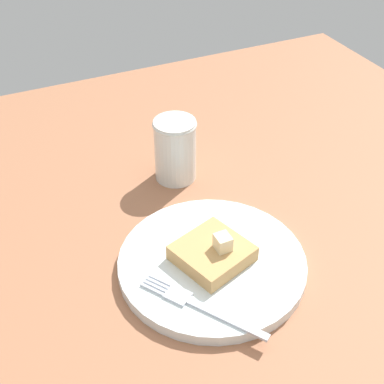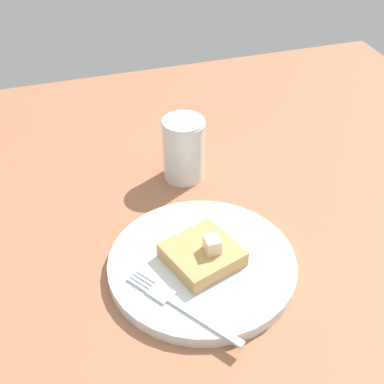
# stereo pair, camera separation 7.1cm
# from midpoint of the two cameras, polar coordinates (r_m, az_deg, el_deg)

# --- Properties ---
(table_surface) EXTENTS (1.05, 1.05, 0.02)m
(table_surface) POSITION_cam_midpoint_polar(r_m,az_deg,el_deg) (0.72, 6.51, -5.72)
(table_surface) COLOR #A06646
(table_surface) RESTS_ON ground
(plate) EXTENTS (0.23, 0.23, 0.02)m
(plate) POSITION_cam_midpoint_polar(r_m,az_deg,el_deg) (0.67, 4.17, -7.82)
(plate) COLOR white
(plate) RESTS_ON table_surface
(toast_slice_center) EXTENTS (0.10, 0.10, 0.02)m
(toast_slice_center) POSITION_cam_midpoint_polar(r_m,az_deg,el_deg) (0.65, 4.24, -6.81)
(toast_slice_center) COLOR tan
(toast_slice_center) RESTS_ON plate
(butter_pat_primary) EXTENTS (0.02, 0.02, 0.02)m
(butter_pat_primary) POSITION_cam_midpoint_polar(r_m,az_deg,el_deg) (0.64, 5.39, -5.76)
(butter_pat_primary) COLOR beige
(butter_pat_primary) RESTS_ON toast_slice_center
(fork) EXTENTS (0.14, 0.10, 0.00)m
(fork) POSITION_cam_midpoint_polar(r_m,az_deg,el_deg) (0.61, 1.75, -11.93)
(fork) COLOR silver
(fork) RESTS_ON plate
(syrup_jar) EXTENTS (0.06, 0.06, 0.10)m
(syrup_jar) POSITION_cam_midpoint_polar(r_m,az_deg,el_deg) (0.79, 1.69, 4.34)
(syrup_jar) COLOR #481B07
(syrup_jar) RESTS_ON table_surface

